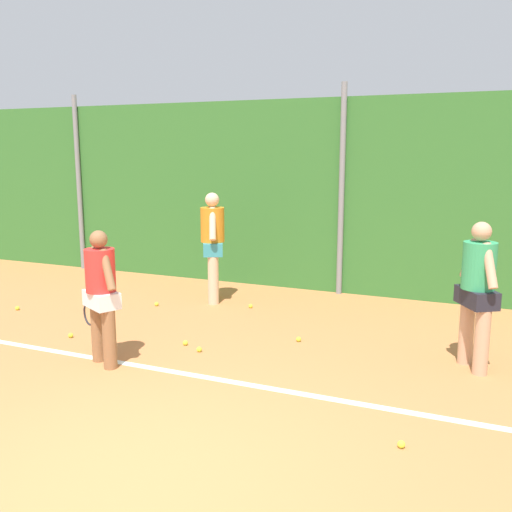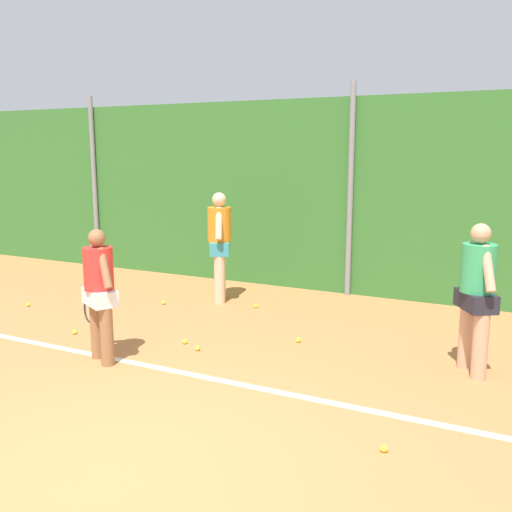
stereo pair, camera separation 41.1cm
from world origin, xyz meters
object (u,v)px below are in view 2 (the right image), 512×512
object	(u,v)px
tennis_ball_7	(28,305)
tennis_ball_8	(163,303)
player_midcourt	(477,291)
player_foreground_near	(99,289)
tennis_ball_12	(197,348)
player_backcourt_far	(220,241)
tennis_ball_11	(74,332)
tennis_ball_0	(298,340)
tennis_ball_1	(384,448)
tennis_ball_6	(185,342)
tennis_ball_3	(256,306)

from	to	relation	value
tennis_ball_7	tennis_ball_8	distance (m)	2.19
player_midcourt	player_foreground_near	bearing A→B (deg)	-100.60
tennis_ball_8	tennis_ball_12	world-z (taller)	same
tennis_ball_8	player_backcourt_far	bearing A→B (deg)	42.10
player_midcourt	tennis_ball_11	world-z (taller)	player_midcourt
tennis_ball_0	tennis_ball_1	world-z (taller)	same
player_foreground_near	tennis_ball_6	world-z (taller)	player_foreground_near
tennis_ball_3	player_midcourt	bearing A→B (deg)	-21.73
tennis_ball_12	tennis_ball_7	bearing A→B (deg)	171.32
player_midcourt	tennis_ball_8	xyz separation A→B (m)	(-4.86, 0.87, -0.94)
player_foreground_near	tennis_ball_0	distance (m)	2.65
player_backcourt_far	tennis_ball_3	xyz separation A→B (m)	(0.75, -0.16, -0.99)
player_backcourt_far	tennis_ball_3	world-z (taller)	player_backcourt_far
player_backcourt_far	tennis_ball_1	distance (m)	5.28
player_midcourt	tennis_ball_7	xyz separation A→B (m)	(-6.77, -0.20, -0.94)
tennis_ball_3	tennis_ball_7	bearing A→B (deg)	-155.20
tennis_ball_0	tennis_ball_8	size ratio (longest dim) A/B	1.00
tennis_ball_0	tennis_ball_7	size ratio (longest dim) A/B	1.00
tennis_ball_7	tennis_ball_3	bearing A→B (deg)	24.80
tennis_ball_0	tennis_ball_11	world-z (taller)	same
tennis_ball_1	tennis_ball_7	size ratio (longest dim) A/B	1.00
player_midcourt	tennis_ball_7	size ratio (longest dim) A/B	26.09
tennis_ball_12	tennis_ball_1	bearing A→B (deg)	-27.24
player_foreground_near	tennis_ball_8	world-z (taller)	player_foreground_near
player_midcourt	tennis_ball_3	bearing A→B (deg)	-143.40
tennis_ball_12	player_foreground_near	bearing A→B (deg)	-136.30
tennis_ball_1	tennis_ball_3	size ratio (longest dim) A/B	1.00
tennis_ball_11	tennis_ball_3	bearing A→B (deg)	54.04
player_backcourt_far	tennis_ball_6	xyz separation A→B (m)	(0.67, -2.12, -0.99)
player_midcourt	tennis_ball_11	bearing A→B (deg)	-111.11
tennis_ball_6	tennis_ball_8	xyz separation A→B (m)	(-1.39, 1.47, 0.00)
player_backcourt_far	tennis_ball_7	size ratio (longest dim) A/B	27.67
player_midcourt	tennis_ball_1	world-z (taller)	player_midcourt
player_foreground_near	tennis_ball_11	world-z (taller)	player_foreground_near
tennis_ball_7	player_midcourt	bearing A→B (deg)	1.73
player_midcourt	tennis_ball_0	xyz separation A→B (m)	(-2.16, 0.10, -0.94)
player_backcourt_far	tennis_ball_12	bearing A→B (deg)	-4.73
player_backcourt_far	tennis_ball_6	distance (m)	2.44
tennis_ball_7	tennis_ball_11	xyz separation A→B (m)	(1.71, -0.74, 0.00)
tennis_ball_7	tennis_ball_8	xyz separation A→B (m)	(1.91, 1.07, 0.00)
player_backcourt_far	tennis_ball_11	size ratio (longest dim) A/B	27.67
tennis_ball_7	tennis_ball_12	world-z (taller)	same
player_midcourt	tennis_ball_6	bearing A→B (deg)	-111.76
player_midcourt	player_backcourt_far	size ratio (longest dim) A/B	0.94
tennis_ball_0	player_backcourt_far	bearing A→B (deg)	144.70
player_backcourt_far	tennis_ball_1	xyz separation A→B (m)	(3.67, -3.66, -0.99)
tennis_ball_6	tennis_ball_7	world-z (taller)	same
player_foreground_near	tennis_ball_8	distance (m)	2.70
player_foreground_near	player_backcourt_far	xyz separation A→B (m)	(-0.12, 3.07, 0.13)
player_foreground_near	tennis_ball_7	size ratio (longest dim) A/B	24.35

